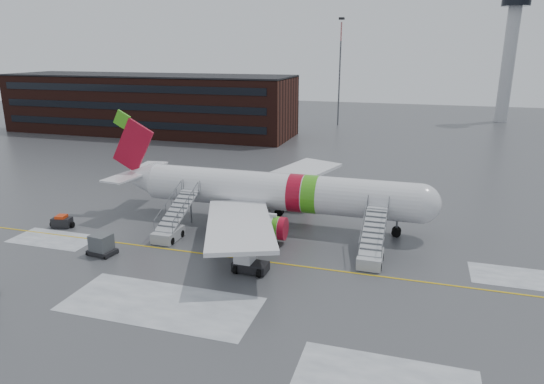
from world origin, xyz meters
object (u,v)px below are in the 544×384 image
(airliner, at_px, (269,191))
(pushback_tug, at_px, (248,263))
(airstair_fwd, at_px, (372,249))
(baggage_tractor, at_px, (62,222))
(airstair_aft, at_px, (172,227))
(uld_container, at_px, (102,245))

(airliner, relative_size, pushback_tug, 12.12)
(airstair_fwd, xyz_separation_m, pushback_tug, (-9.38, -4.96, -0.35))
(pushback_tug, bearing_deg, airstair_fwd, 27.86)
(baggage_tractor, bearing_deg, airliner, 20.36)
(airstair_aft, bearing_deg, airliner, 40.08)
(airstair_fwd, distance_m, uld_container, 23.56)
(airliner, xyz_separation_m, uld_container, (-11.71, -12.04, -2.55))
(airstair_fwd, bearing_deg, uld_container, -166.49)
(airliner, height_order, uld_container, airliner)
(pushback_tug, xyz_separation_m, uld_container, (-13.53, -0.54, 0.15))
(airstair_fwd, height_order, uld_container, airstair_fwd)
(airliner, xyz_separation_m, baggage_tractor, (-19.80, -7.35, -2.88))
(airliner, distance_m, airstair_aft, 10.42)
(airstair_fwd, bearing_deg, airstair_aft, 180.00)
(pushback_tug, height_order, uld_container, uld_container)
(pushback_tug, distance_m, baggage_tractor, 22.01)
(airliner, bearing_deg, uld_container, -134.20)
(airliner, bearing_deg, pushback_tug, -80.99)
(baggage_tractor, bearing_deg, uld_container, -30.12)
(airstair_fwd, height_order, airstair_aft, same)
(airstair_fwd, distance_m, baggage_tractor, 31.01)
(airliner, bearing_deg, airstair_fwd, -30.26)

